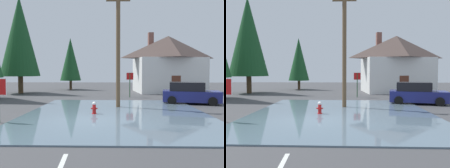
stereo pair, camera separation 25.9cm
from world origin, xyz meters
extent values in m
cube|color=#424244|center=(0.00, 0.00, -0.05)|extent=(80.00, 80.00, 0.10)
cube|color=slate|center=(1.43, 2.19, 0.03)|extent=(10.37, 12.07, 0.06)
cube|color=silver|center=(0.52, -2.08, 0.00)|extent=(4.45, 0.57, 0.01)
cylinder|color=red|center=(0.18, 1.92, 0.05)|extent=(0.27, 0.27, 0.09)
cylinder|color=red|center=(0.18, 1.92, 0.34)|extent=(0.20, 0.20, 0.50)
sphere|color=white|center=(0.18, 1.92, 0.65)|extent=(0.22, 0.22, 0.22)
cylinder|color=red|center=(0.04, 1.92, 0.36)|extent=(0.09, 0.08, 0.08)
cylinder|color=red|center=(0.33, 1.92, 0.36)|extent=(0.09, 0.08, 0.08)
cylinder|color=red|center=(0.18, 1.77, 0.36)|extent=(0.10, 0.09, 0.10)
cylinder|color=brown|center=(1.55, 4.50, 3.90)|extent=(0.28, 0.28, 7.80)
cube|color=brown|center=(1.55, 4.50, 7.20)|extent=(1.60, 0.14, 0.14)
cylinder|color=#1E4C28|center=(2.68, 10.91, 1.16)|extent=(0.08, 0.08, 2.33)
cube|color=white|center=(2.68, 10.91, 2.01)|extent=(0.68, 0.10, 0.68)
cube|color=red|center=(2.68, 10.91, 2.01)|extent=(0.64, 0.11, 0.64)
cube|color=silver|center=(7.50, 16.70, 2.01)|extent=(8.09, 6.19, 4.01)
pyramid|color=#473833|center=(7.50, 16.70, 5.32)|extent=(8.74, 6.69, 2.61)
cube|color=brown|center=(5.52, 17.43, 5.97)|extent=(0.67, 0.67, 2.35)
cube|color=#592D1E|center=(7.82, 14.04, 1.00)|extent=(1.00, 0.18, 2.00)
cube|color=navy|center=(7.12, 6.63, 0.58)|extent=(4.44, 2.56, 0.81)
cube|color=black|center=(6.79, 6.70, 1.32)|extent=(2.76, 2.01, 0.66)
cylinder|color=black|center=(8.68, 7.18, 0.32)|extent=(0.67, 0.35, 0.64)
cylinder|color=black|center=(8.32, 5.48, 0.32)|extent=(0.67, 0.35, 0.64)
cylinder|color=black|center=(5.91, 7.77, 0.32)|extent=(0.67, 0.35, 0.64)
cylinder|color=black|center=(5.55, 6.07, 0.32)|extent=(0.67, 0.35, 0.64)
cylinder|color=#4C3823|center=(-4.79, 19.96, 0.62)|extent=(0.34, 0.34, 1.24)
cone|color=#194723|center=(-4.79, 19.96, 4.07)|extent=(2.76, 2.76, 5.65)
cylinder|color=#4C3823|center=(-9.34, 14.61, 0.97)|extent=(0.54, 0.54, 1.94)
cone|color=#194723|center=(-9.34, 14.61, 6.35)|extent=(4.30, 4.30, 8.82)
camera|label=1|loc=(1.52, -11.36, 2.49)|focal=37.67mm
camera|label=2|loc=(1.78, -11.35, 2.49)|focal=37.67mm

